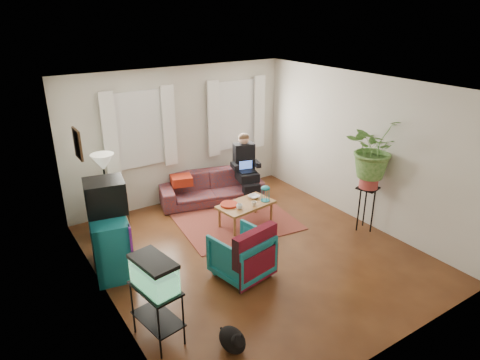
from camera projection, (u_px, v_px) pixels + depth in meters
floor at (254, 252)px, 6.74m from camera, size 4.50×5.00×0.01m
ceiling at (256, 86)px, 5.76m from camera, size 4.50×5.00×0.01m
wall_back at (180, 136)px, 8.18m from camera, size 4.50×0.01×2.60m
wall_front at (398, 252)px, 4.32m from camera, size 4.50×0.01×2.60m
wall_left at (101, 214)px, 5.10m from camera, size 0.01×5.00×2.60m
wall_right at (361, 150)px, 7.40m from camera, size 0.01×5.00×2.60m
window_left at (139, 130)px, 7.67m from camera, size 1.08×0.04×1.38m
window_right at (235, 115)px, 8.71m from camera, size 1.08×0.04×1.38m
curtains_left at (141, 131)px, 7.60m from camera, size 1.36×0.06×1.50m
curtains_right at (237, 116)px, 8.65m from camera, size 1.36×0.06×1.50m
picture_frame at (78, 144)px, 5.53m from camera, size 0.04×0.32×0.40m
area_rug at (237, 222)px, 7.68m from camera, size 2.17×1.82×0.01m
sofa at (211, 183)px, 8.38m from camera, size 2.12×1.27×0.78m
seated_person at (245, 169)px, 8.51m from camera, size 0.64×0.72×1.19m
side_table at (109, 211)px, 7.27m from camera, size 0.53×0.53×0.73m
table_lamp at (104, 174)px, 7.01m from camera, size 0.40×0.40×0.67m
dresser at (110, 242)px, 6.18m from camera, size 0.67×1.06×0.89m
crt_tv at (105, 196)px, 6.01m from camera, size 0.62×0.59×0.47m
aquarium_stand at (158, 313)px, 4.87m from camera, size 0.46×0.68×0.71m
aquarium at (154, 273)px, 4.67m from camera, size 0.41×0.62×0.37m
black_cat at (232, 338)px, 4.77m from camera, size 0.32×0.44×0.34m
armchair at (241, 252)px, 6.05m from camera, size 0.83×0.79×0.74m
serape_throw at (256, 251)px, 5.80m from camera, size 0.76×0.30×0.61m
coffee_table at (246, 214)px, 7.54m from camera, size 1.04×0.66×0.41m
cup_a at (239, 207)px, 7.24m from camera, size 0.12×0.12×0.09m
cup_b at (254, 204)px, 7.36m from camera, size 0.10×0.10×0.08m
bowl at (254, 197)px, 7.67m from camera, size 0.22×0.22×0.05m
snack_tray at (229, 204)px, 7.38m from camera, size 0.34×0.34×0.04m
birdcage at (265, 193)px, 7.52m from camera, size 0.18×0.18×0.29m
plant_stand at (365, 209)px, 7.30m from camera, size 0.41×0.41×0.79m
potted_plant at (372, 157)px, 6.95m from camera, size 1.07×0.98×1.00m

